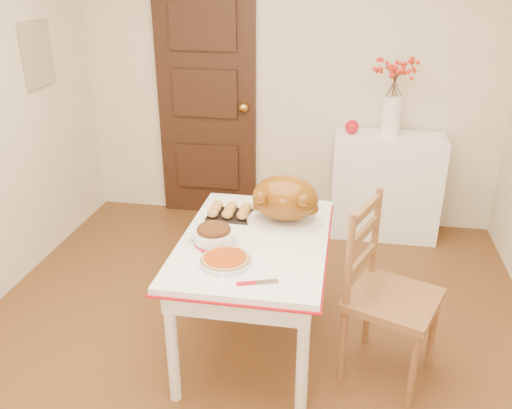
% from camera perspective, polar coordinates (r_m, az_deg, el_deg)
% --- Properties ---
extents(floor, '(3.50, 4.00, 0.00)m').
position_cam_1_polar(floor, '(3.20, -1.39, -16.19)').
color(floor, brown).
rests_on(floor, ground).
extents(wall_back, '(3.50, 0.00, 2.50)m').
position_cam_1_polar(wall_back, '(4.50, 3.58, 13.50)').
color(wall_back, beige).
rests_on(wall_back, ground).
extents(door_back, '(0.85, 0.06, 2.06)m').
position_cam_1_polar(door_back, '(4.64, -5.31, 11.00)').
color(door_back, '#311C13').
rests_on(door_back, ground).
extents(photo_board, '(0.03, 0.35, 0.45)m').
position_cam_1_polar(photo_board, '(4.27, -22.35, 14.67)').
color(photo_board, beige).
rests_on(photo_board, ground).
extents(sideboard, '(0.86, 0.38, 0.86)m').
position_cam_1_polar(sideboard, '(4.49, 13.70, 1.94)').
color(sideboard, white).
rests_on(sideboard, floor).
extents(kitchen_table, '(0.81, 1.19, 0.71)m').
position_cam_1_polar(kitchen_table, '(3.10, -0.16, -9.43)').
color(kitchen_table, white).
rests_on(kitchen_table, floor).
extents(chair_oak, '(0.57, 0.57, 1.00)m').
position_cam_1_polar(chair_oak, '(2.91, 14.52, -9.40)').
color(chair_oak, brown).
rests_on(chair_oak, floor).
extents(berry_vase, '(0.33, 0.33, 0.64)m').
position_cam_1_polar(berry_vase, '(4.28, 14.48, 11.30)').
color(berry_vase, white).
rests_on(berry_vase, sideboard).
extents(apple, '(0.11, 0.11, 0.11)m').
position_cam_1_polar(apple, '(4.33, 10.23, 8.18)').
color(apple, '#B4101A').
rests_on(apple, sideboard).
extents(turkey_platter, '(0.52, 0.46, 0.28)m').
position_cam_1_polar(turkey_platter, '(3.04, 3.13, 0.43)').
color(turkey_platter, '#7D4308').
rests_on(turkey_platter, kitchen_table).
extents(pumpkin_pie, '(0.28, 0.28, 0.05)m').
position_cam_1_polar(pumpkin_pie, '(2.67, -3.29, -5.88)').
color(pumpkin_pie, '#A33C0B').
rests_on(pumpkin_pie, kitchen_table).
extents(stuffing_dish, '(0.32, 0.27, 0.11)m').
position_cam_1_polar(stuffing_dish, '(2.86, -4.53, -3.15)').
color(stuffing_dish, '#5D2E11').
rests_on(stuffing_dish, kitchen_table).
extents(rolls_tray, '(0.26, 0.20, 0.07)m').
position_cam_1_polar(rolls_tray, '(3.16, -2.82, -0.72)').
color(rolls_tray, '#BD843F').
rests_on(rolls_tray, kitchen_table).
extents(pie_server, '(0.21, 0.12, 0.01)m').
position_cam_1_polar(pie_server, '(2.52, 0.15, -8.34)').
color(pie_server, silver).
rests_on(pie_server, kitchen_table).
extents(carving_knife, '(0.24, 0.24, 0.01)m').
position_cam_1_polar(carving_knife, '(2.75, -5.08, -5.43)').
color(carving_knife, silver).
rests_on(carving_knife, kitchen_table).
extents(drinking_glass, '(0.06, 0.06, 0.10)m').
position_cam_1_polar(drinking_glass, '(3.29, 2.51, 0.56)').
color(drinking_glass, white).
rests_on(drinking_glass, kitchen_table).
extents(shaker_pair, '(0.10, 0.06, 0.09)m').
position_cam_1_polar(shaker_pair, '(3.28, 5.88, 0.36)').
color(shaker_pair, white).
rests_on(shaker_pair, kitchen_table).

